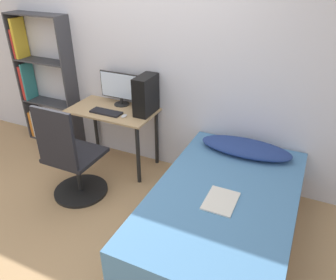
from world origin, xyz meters
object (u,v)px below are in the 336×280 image
object	(u,v)px
office_chair	(72,164)
pc_tower	(146,95)
bookshelf	(40,84)
monitor	(121,88)
keyboard	(106,112)
bed	(222,218)

from	to	relation	value
office_chair	pc_tower	distance (m)	1.06
bookshelf	monitor	world-z (taller)	bookshelf
keyboard	monitor	bearing A→B (deg)	84.56
keyboard	bookshelf	bearing A→B (deg)	167.67
monitor	bookshelf	bearing A→B (deg)	-179.20
office_chair	pc_tower	bearing A→B (deg)	61.73
bed	keyboard	distance (m)	1.72
bookshelf	bed	distance (m)	2.93
office_chair	monitor	xyz separation A→B (m)	(0.06, 0.89, 0.53)
bed	keyboard	bearing A→B (deg)	159.32
office_chair	keyboard	distance (m)	0.70
bookshelf	office_chair	xyz separation A→B (m)	(1.18, -0.88, -0.40)
bookshelf	keyboard	size ratio (longest dim) A/B	4.60
bookshelf	monitor	bearing A→B (deg)	0.80
bed	pc_tower	size ratio (longest dim) A/B	4.58
keyboard	pc_tower	bearing A→B (deg)	25.89
monitor	office_chair	bearing A→B (deg)	-93.74
office_chair	keyboard	bearing A→B (deg)	87.04
monitor	bed	bearing A→B (deg)	-29.67
office_chair	bookshelf	bearing A→B (deg)	143.36
monitor	keyboard	bearing A→B (deg)	-95.44
bookshelf	bed	xyz separation A→B (m)	(2.76, -0.85, -0.53)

